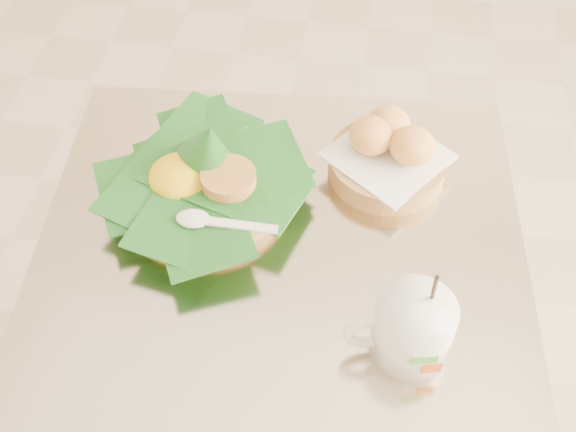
# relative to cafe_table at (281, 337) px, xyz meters

# --- Properties ---
(floor) EXTENTS (3.60, 3.60, 0.00)m
(floor) POSITION_rel_cafe_table_xyz_m (-0.16, 0.05, -0.53)
(floor) COLOR beige
(floor) RESTS_ON ground
(cafe_table) EXTENTS (0.76, 0.76, 0.75)m
(cafe_table) POSITION_rel_cafe_table_xyz_m (0.00, 0.00, 0.00)
(cafe_table) COLOR gray
(cafe_table) RESTS_ON floor
(rice_basket) EXTENTS (0.30, 0.30, 0.15)m
(rice_basket) POSITION_rel_cafe_table_xyz_m (-0.13, 0.10, 0.26)
(rice_basket) COLOR tan
(rice_basket) RESTS_ON cafe_table
(bread_basket) EXTENTS (0.21, 0.21, 0.09)m
(bread_basket) POSITION_rel_cafe_table_xyz_m (0.14, 0.19, 0.26)
(bread_basket) COLOR tan
(bread_basket) RESTS_ON cafe_table
(coffee_mug) EXTENTS (0.14, 0.11, 0.17)m
(coffee_mug) POSITION_rel_cafe_table_xyz_m (0.18, -0.12, 0.27)
(coffee_mug) COLOR white
(coffee_mug) RESTS_ON cafe_table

